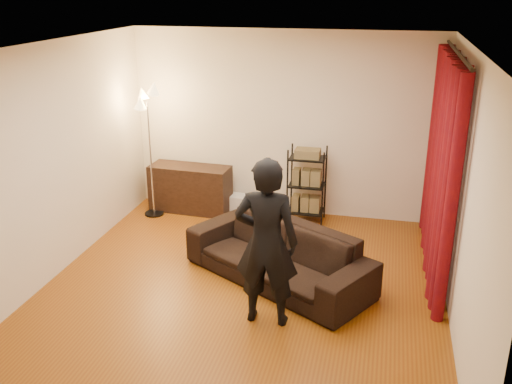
% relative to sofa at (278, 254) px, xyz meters
% --- Properties ---
extents(floor, '(5.00, 5.00, 0.00)m').
position_rel_sofa_xyz_m(floor, '(-0.35, -0.35, -0.33)').
color(floor, brown).
rests_on(floor, ground).
extents(ceiling, '(5.00, 5.00, 0.00)m').
position_rel_sofa_xyz_m(ceiling, '(-0.35, -0.35, 2.37)').
color(ceiling, white).
rests_on(ceiling, ground).
extents(wall_back, '(5.00, 0.00, 5.00)m').
position_rel_sofa_xyz_m(wall_back, '(-0.35, 2.15, 1.02)').
color(wall_back, beige).
rests_on(wall_back, ground).
extents(wall_front, '(5.00, 0.00, 5.00)m').
position_rel_sofa_xyz_m(wall_front, '(-0.35, -2.85, 1.02)').
color(wall_front, beige).
rests_on(wall_front, ground).
extents(wall_left, '(0.00, 5.00, 5.00)m').
position_rel_sofa_xyz_m(wall_left, '(-2.60, -0.35, 1.02)').
color(wall_left, beige).
rests_on(wall_left, ground).
extents(wall_right, '(0.00, 5.00, 5.00)m').
position_rel_sofa_xyz_m(wall_right, '(1.90, -0.35, 1.02)').
color(wall_right, beige).
rests_on(wall_right, ground).
extents(curtain_rod, '(0.04, 2.65, 0.04)m').
position_rel_sofa_xyz_m(curtain_rod, '(1.80, 0.77, 2.25)').
color(curtain_rod, black).
rests_on(curtain_rod, wall_right).
extents(curtain, '(0.22, 2.65, 2.55)m').
position_rel_sofa_xyz_m(curtain, '(1.78, 0.77, 0.94)').
color(curtain, '#67090A').
rests_on(curtain, ground).
extents(sofa, '(2.41, 1.91, 0.66)m').
position_rel_sofa_xyz_m(sofa, '(0.00, 0.00, 0.00)').
color(sofa, black).
rests_on(sofa, ground).
extents(person, '(0.65, 0.44, 1.76)m').
position_rel_sofa_xyz_m(person, '(0.04, -0.86, 0.55)').
color(person, black).
rests_on(person, ground).
extents(media_cabinet, '(1.24, 0.52, 0.71)m').
position_rel_sofa_xyz_m(media_cabinet, '(-1.72, 1.84, 0.02)').
color(media_cabinet, black).
rests_on(media_cabinet, ground).
extents(storage_boxes, '(0.34, 0.28, 0.26)m').
position_rel_sofa_xyz_m(storage_boxes, '(-0.99, 1.96, -0.20)').
color(storage_boxes, silver).
rests_on(storage_boxes, ground).
extents(wire_shelf, '(0.53, 0.39, 1.11)m').
position_rel_sofa_xyz_m(wire_shelf, '(0.05, 1.84, 0.22)').
color(wire_shelf, black).
rests_on(wire_shelf, ground).
extents(floor_lamp, '(0.45, 0.45, 1.91)m').
position_rel_sofa_xyz_m(floor_lamp, '(-2.21, 1.55, 0.62)').
color(floor_lamp, silver).
rests_on(floor_lamp, ground).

